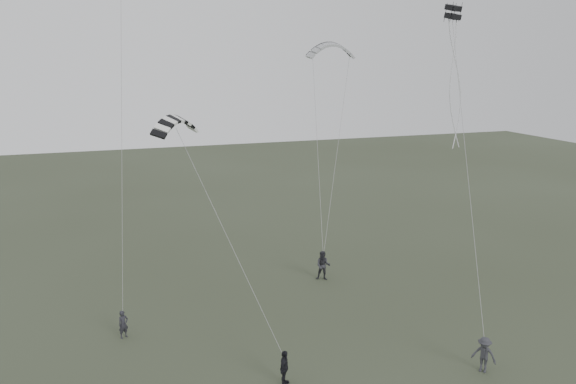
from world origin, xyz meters
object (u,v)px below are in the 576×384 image
object	(u,v)px
flyer_far	(484,355)
kite_box	(453,12)
flyer_center	(284,368)
kite_pale_large	(331,44)
flyer_right	(323,266)
kite_striped	(175,119)
flyer_left	(123,324)

from	to	relation	value
flyer_far	kite_box	xyz separation A→B (m)	(2.76, 8.21, 15.82)
flyer_center	flyer_far	world-z (taller)	flyer_far
kite_box	kite_pale_large	bearing A→B (deg)	89.94
flyer_right	kite_box	size ratio (longest dim) A/B	2.70
flyer_far	kite_pale_large	distance (m)	22.95
kite_striped	flyer_center	bearing A→B (deg)	-113.34
flyer_center	flyer_far	distance (m)	9.29
kite_box	flyer_far	bearing A→B (deg)	-126.08
kite_striped	flyer_left	bearing A→B (deg)	156.89
flyer_far	kite_box	distance (m)	18.04
flyer_center	kite_striped	distance (m)	13.57
flyer_center	kite_pale_large	world-z (taller)	kite_pale_large
kite_striped	kite_box	bearing A→B (deg)	-52.17
flyer_far	kite_pale_large	world-z (taller)	kite_pale_large
flyer_center	kite_striped	xyz separation A→B (m)	(-3.22, 8.16, 10.36)
flyer_left	kite_box	bearing A→B (deg)	-29.48
flyer_far	kite_striped	world-z (taller)	kite_striped
kite_pale_large	kite_striped	world-z (taller)	kite_pale_large
flyer_left	kite_pale_large	bearing A→B (deg)	3.11
flyer_center	kite_box	size ratio (longest dim) A/B	2.24
kite_box	kite_striped	bearing A→B (deg)	155.26
flyer_right	kite_box	world-z (taller)	kite_box
flyer_left	flyer_right	xyz separation A→B (m)	(12.84, 3.97, 0.24)
flyer_center	kite_pale_large	xyz separation A→B (m)	(8.79, 15.97, 14.36)
flyer_far	kite_striped	bearing A→B (deg)	-168.21
flyer_right	kite_box	distance (m)	17.27
flyer_far	kite_pale_large	size ratio (longest dim) A/B	0.50
flyer_right	flyer_center	bearing A→B (deg)	-93.25
flyer_left	kite_striped	world-z (taller)	kite_striped
kite_striped	kite_box	distance (m)	16.16
kite_pale_large	kite_striped	size ratio (longest dim) A/B	1.10
flyer_left	flyer_center	size ratio (longest dim) A/B	0.91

